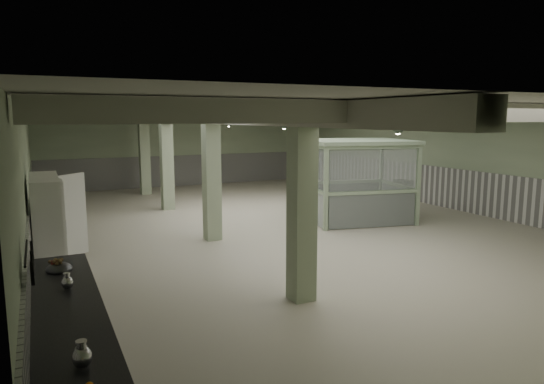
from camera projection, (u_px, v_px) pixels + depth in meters
name	position (u px, v px, depth m)	size (l,w,h in m)	color
floor	(277.00, 224.00, 15.42)	(20.00, 20.00, 0.00)	#BCB6A5
ceiling	(277.00, 109.00, 14.88)	(14.00, 20.00, 0.02)	beige
wall_back	(187.00, 149.00, 24.04)	(14.00, 0.02, 3.60)	#AABC96
wall_left	(27.00, 180.00, 12.12)	(0.02, 20.00, 3.60)	#AABC96
wall_right	(444.00, 159.00, 18.18)	(0.02, 20.00, 3.60)	#AABC96
wainscot_left	(32.00, 221.00, 12.29)	(0.05, 19.90, 1.50)	silver
wainscot_right	(442.00, 187.00, 18.33)	(0.05, 19.90, 1.50)	silver
wainscot_back	(188.00, 170.00, 24.17)	(13.90, 0.05, 1.50)	silver
girder	(199.00, 116.00, 13.83)	(0.45, 19.90, 0.40)	beige
beam_a	(474.00, 113.00, 8.24)	(13.90, 0.35, 0.32)	beige
beam_b	(381.00, 114.00, 10.46)	(13.90, 0.35, 0.32)	beige
beam_c	(320.00, 115.00, 12.68)	(13.90, 0.35, 0.32)	beige
beam_d	(277.00, 115.00, 14.91)	(13.90, 0.35, 0.32)	beige
beam_e	(246.00, 115.00, 17.13)	(13.90, 0.35, 0.32)	beige
beam_f	(221.00, 116.00, 19.35)	(13.90, 0.35, 0.32)	beige
beam_g	(202.00, 116.00, 21.57)	(13.90, 0.35, 0.32)	beige
column_a	(302.00, 204.00, 8.74)	(0.42, 0.42, 3.60)	#A4B693
column_b	(212.00, 175.00, 13.18)	(0.42, 0.42, 3.60)	#A4B693
column_c	(167.00, 161.00, 17.62)	(0.42, 0.42, 3.60)	#A4B693
column_d	(144.00, 153.00, 21.18)	(0.42, 0.42, 3.60)	#A4B693
hook_rail	(26.00, 252.00, 5.39)	(0.02, 0.02, 1.20)	black
pendant_front	(398.00, 131.00, 10.73)	(0.44, 0.44, 0.22)	#2C3B2D
pendant_mid	(284.00, 127.00, 15.62)	(0.44, 0.44, 0.22)	#2C3B2D
pendant_back	(229.00, 125.00, 20.07)	(0.44, 0.44, 0.22)	#2C3B2D
prep_counter	(68.00, 341.00, 6.30)	(0.91, 5.25, 0.91)	#BBBABF
pitcher_near	(67.00, 281.00, 6.93)	(0.16, 0.19, 0.24)	#BBBABF
pitcher_far	(82.00, 354.00, 4.74)	(0.19, 0.22, 0.28)	#BBBABF
veg_colander	(59.00, 266.00, 7.75)	(0.41, 0.41, 0.19)	#3B3B40
skillet_near	(32.00, 273.00, 5.37)	(0.28, 0.28, 0.04)	black
skillet_far	(33.00, 264.00, 5.71)	(0.29, 0.29, 0.04)	black
walkin_cooler	(49.00, 227.00, 10.38)	(1.03, 2.22, 2.03)	white
guard_booth	(357.00, 166.00, 15.77)	(3.79, 3.40, 2.64)	#93AB89
filing_cabinet	(403.00, 198.00, 16.63)	(0.40, 0.57, 1.23)	#626554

